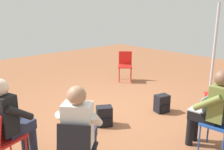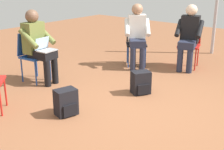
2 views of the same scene
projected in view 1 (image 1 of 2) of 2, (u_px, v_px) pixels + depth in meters
ground_plane at (113, 113)px, 5.10m from camera, size 14.00×14.00×0.00m
chair_southwest at (77, 149)px, 2.89m from camera, size 0.59×0.58×0.85m
chair_south at (222, 122)px, 3.58m from camera, size 0.44×0.48×0.85m
chair_southeast at (222, 93)px, 4.79m from camera, size 0.59×0.58×0.85m
chair_northeast at (125, 64)px, 7.24m from camera, size 0.58×0.58×0.85m
chair_west at (0, 136)px, 3.17m from camera, size 0.53×0.50×0.85m
person_with_laptop at (212, 106)px, 3.64m from camera, size 0.53×0.55×1.24m
person_in_black at (10, 117)px, 3.26m from camera, size 0.59×0.58×1.24m
person_in_white at (80, 127)px, 2.99m from camera, size 0.63×0.63×1.24m
backpack_near_laptop_user at (104, 117)px, 4.52m from camera, size 0.34×0.32×0.36m
backpack_by_empty_chair at (162, 104)px, 5.11m from camera, size 0.32×0.29×0.36m
tent_pole_near at (215, 47)px, 6.34m from camera, size 0.07×0.07×2.20m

